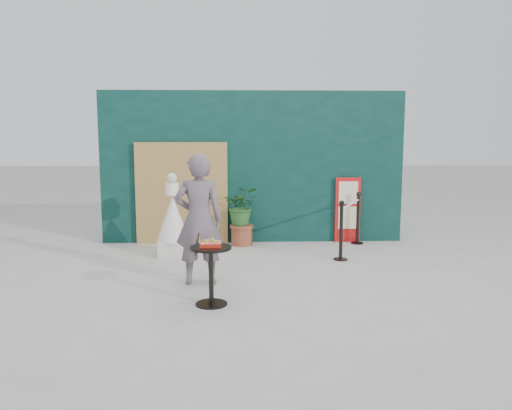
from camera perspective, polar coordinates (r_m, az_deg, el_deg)
ground at (r=7.17m, az=0.35°, el=-9.25°), size 60.00×60.00×0.00m
back_wall at (r=10.02m, az=-0.40°, el=4.35°), size 6.00×0.30×3.00m
bamboo_fence at (r=9.92m, az=-8.48°, el=1.32°), size 1.80×0.08×2.00m
woman at (r=7.14m, az=-6.55°, el=-1.64°), size 0.70×0.47×1.88m
menu_board at (r=10.15m, az=10.42°, el=-0.56°), size 0.50×0.07×1.30m
statue at (r=8.96m, az=-9.48°, el=-1.94°), size 0.58×0.58×1.48m
cafe_table at (r=6.30m, az=-5.16°, el=-6.99°), size 0.52×0.52×0.75m
food_basket at (r=6.24m, az=-5.18°, el=-4.41°), size 0.26×0.19×0.11m
planter at (r=9.69m, az=-1.63°, el=-0.73°), size 0.68×0.59×1.15m
stanchion_barrier at (r=9.35m, az=10.70°, el=-2.24°), size 0.84×1.54×1.03m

